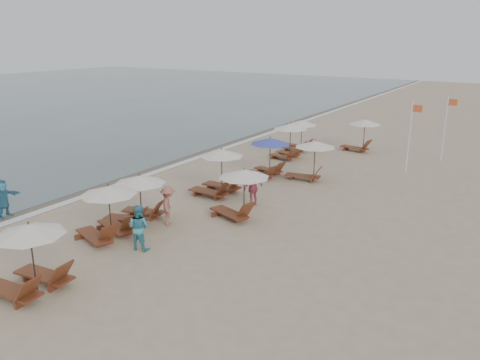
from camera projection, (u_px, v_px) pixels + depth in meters
The scene contains 19 objects.
ground at pixel (223, 293), 15.27m from camera, with size 160.00×160.00×0.00m, color tan.
wet_sand_band at pixel (145, 167), 29.74m from camera, with size 3.20×140.00×0.01m, color #6B5E4C.
foam_line at pixel (161, 170), 29.08m from camera, with size 0.50×140.00×0.02m, color white.
lounger_station_0 at pixel (28, 261), 15.04m from camera, with size 2.67×2.17×2.35m.
lounger_station_1 at pixel (106, 213), 19.11m from camera, with size 2.65×2.49×2.21m.
lounger_station_2 at pixel (137, 198), 20.88m from camera, with size 2.57×2.24×2.09m.
lounger_station_3 at pixel (217, 174), 24.40m from camera, with size 2.64×2.17×2.38m.
lounger_station_4 at pixel (267, 155), 27.54m from camera, with size 2.51×2.30×2.26m.
lounger_station_5 at pixel (288, 140), 31.53m from camera, with size 2.44×2.22×2.32m.
lounger_station_6 at pixel (299, 135), 33.77m from camera, with size 2.34×2.10×2.16m.
inland_station_0 at pixel (237, 189), 21.11m from camera, with size 2.77×2.24×2.22m.
inland_station_1 at pixel (310, 156), 26.74m from camera, with size 2.70×2.24×2.22m.
inland_station_2 at pixel (360, 132), 33.50m from camera, with size 2.73×2.24×2.22m.
beachgoer_mid_a at pixel (139, 227), 18.16m from camera, with size 0.85×0.67×1.76m, color teal.
beachgoer_mid_b at pixel (168, 206), 20.46m from camera, with size 1.12×0.64×1.73m, color #9B5B4F.
beachgoer_far_a at pixel (253, 188), 22.86m from camera, with size 1.03×0.43×1.77m, color #C14D67.
waterline_walker at pixel (3, 198), 21.41m from camera, with size 1.60×0.51×1.72m, color teal.
flag_pole_near at pixel (410, 134), 27.74m from camera, with size 0.59×0.08×4.22m.
flag_pole_far at pixel (446, 125), 30.54m from camera, with size 0.60×0.08×4.19m.
Camera 1 is at (7.68, -11.26, 7.79)m, focal length 36.33 mm.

